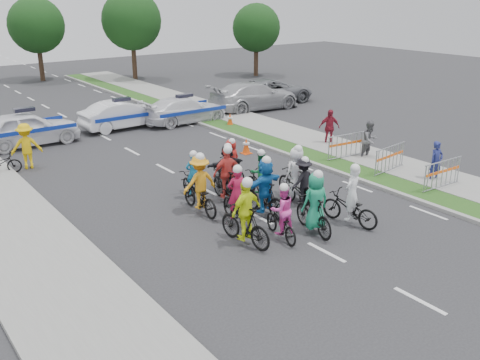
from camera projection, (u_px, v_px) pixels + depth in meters
ground at (326, 252)px, 14.58m from camera, size 90.00×90.00×0.00m
curb_right at (327, 169)px, 21.20m from camera, size 0.20×60.00×0.12m
grass_strip at (340, 165)px, 21.59m from camera, size 1.20×60.00×0.11m
sidewalk_right at (369, 157)px, 22.60m from camera, size 2.40×60.00×0.13m
sidewalk_left at (28, 248)px, 14.69m from camera, size 3.00×60.00×0.13m
rider_0 at (350, 204)px, 16.13m from camera, size 1.01×2.01×1.96m
rider_1 at (314, 209)px, 15.51m from camera, size 0.92×1.94×1.97m
rider_2 at (281, 218)px, 15.19m from camera, size 0.91×1.77×1.72m
rider_3 at (245, 219)px, 14.79m from camera, size 1.06×1.98×2.02m
rider_4 at (302, 187)px, 17.46m from camera, size 1.01×1.76×1.74m
rider_5 at (264, 191)px, 16.71m from camera, size 1.63×1.95×1.99m
rider_6 at (236, 204)px, 16.22m from camera, size 1.01×1.95×1.90m
rider_7 at (295, 179)px, 17.95m from camera, size 0.88×1.92×1.97m
rider_8 at (259, 179)px, 18.30m from camera, size 0.85×1.76×1.72m
rider_9 at (227, 180)px, 17.79m from camera, size 1.05×1.96×2.01m
rider_10 at (200, 190)px, 16.94m from camera, size 1.15×2.01×2.03m
rider_11 at (227, 171)px, 18.72m from camera, size 1.46×1.74×1.80m
rider_12 at (193, 183)px, 18.16m from camera, size 0.82×1.77×1.74m
rider_13 at (231, 164)px, 19.77m from camera, size 0.73×1.62×1.68m
police_car_0 at (27, 129)px, 24.32m from camera, size 4.67×1.91×1.59m
police_car_1 at (123, 115)px, 27.39m from camera, size 4.38×1.68×1.42m
police_car_2 at (185, 110)px, 28.60m from camera, size 4.75×1.96×1.38m
civilian_sedan at (254, 96)px, 31.63m from camera, size 5.75×2.61×1.63m
civilian_suv at (272, 91)px, 33.63m from camera, size 5.65×3.06×1.50m
spectator_0 at (436, 162)px, 19.69m from camera, size 0.62×0.46×1.55m
spectator_1 at (370, 140)px, 22.31m from camera, size 0.81×0.63×1.65m
spectator_2 at (329, 127)px, 24.34m from camera, size 1.06×0.80×1.67m
marshal_hiviz at (26, 146)px, 21.16m from camera, size 1.29×0.88×1.83m
barrier_0 at (442, 176)px, 18.89m from camera, size 2.02×0.58×1.12m
barrier_1 at (390, 160)px, 20.63m from camera, size 2.05×0.73×1.12m
barrier_2 at (347, 147)px, 22.31m from camera, size 2.04×0.71×1.12m
cone_0 at (246, 146)px, 23.26m from camera, size 0.40×0.40×0.70m
cone_1 at (230, 120)px, 27.89m from camera, size 0.40×0.40×0.70m
tree_1 at (132, 20)px, 40.78m from camera, size 4.55×4.55×6.82m
tree_2 at (256, 28)px, 43.05m from camera, size 3.85×3.85×5.77m
tree_4 at (36, 25)px, 40.56m from camera, size 4.20×4.20×6.30m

